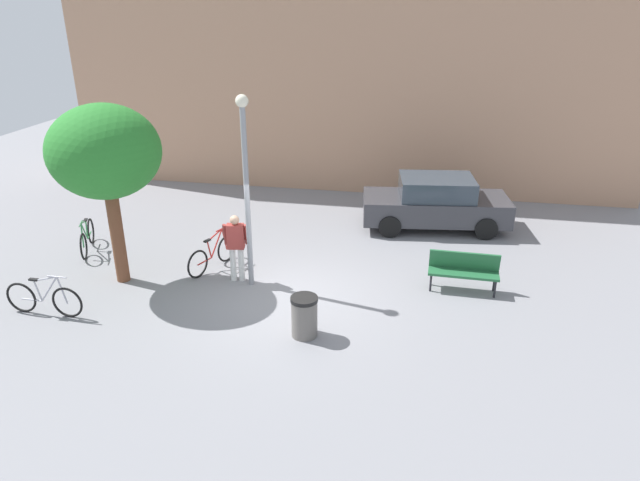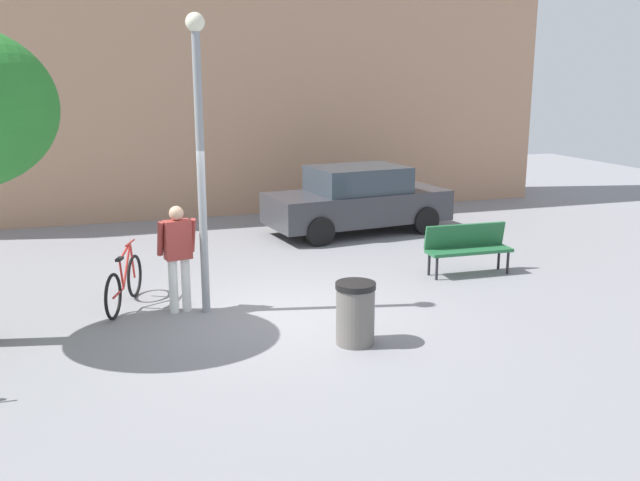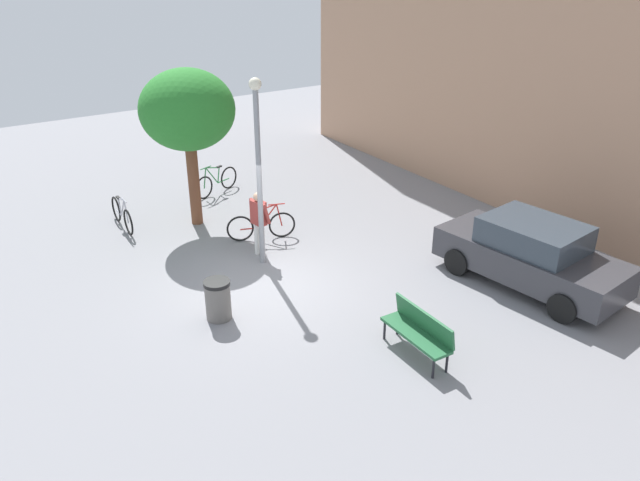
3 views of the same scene
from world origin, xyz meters
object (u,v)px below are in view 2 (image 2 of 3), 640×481
(bicycle_red, at_px, (124,284))
(park_bench, at_px, (467,245))
(person_by_lamppost, at_px, (178,251))
(lamppost, at_px, (200,140))
(parked_car_charcoal, at_px, (357,200))
(trash_bin, at_px, (355,313))

(bicycle_red, bearing_deg, park_bench, 0.27)
(person_by_lamppost, relative_size, bicycle_red, 0.97)
(lamppost, distance_m, parked_car_charcoal, 6.48)
(lamppost, bearing_deg, person_by_lamppost, 160.15)
(lamppost, xyz_separation_m, bicycle_red, (-1.18, 0.62, -2.27))
(park_bench, bearing_deg, bicycle_red, -179.73)
(lamppost, xyz_separation_m, park_bench, (4.93, 0.65, -2.11))
(park_bench, bearing_deg, parked_car_charcoal, 99.85)
(lamppost, xyz_separation_m, person_by_lamppost, (-0.38, 0.14, -1.69))
(parked_car_charcoal, bearing_deg, bicycle_red, -144.44)
(bicycle_red, bearing_deg, parked_car_charcoal, 35.56)
(park_bench, bearing_deg, lamppost, -172.51)
(person_by_lamppost, height_order, park_bench, person_by_lamppost)
(park_bench, distance_m, trash_bin, 4.14)
(person_by_lamppost, height_order, trash_bin, person_by_lamppost)
(person_by_lamppost, xyz_separation_m, park_bench, (5.31, 0.51, -0.42))
(bicycle_red, height_order, trash_bin, bicycle_red)
(bicycle_red, distance_m, trash_bin, 3.88)
(bicycle_red, relative_size, trash_bin, 1.98)
(person_by_lamppost, distance_m, parked_car_charcoal, 6.38)
(trash_bin, bearing_deg, park_bench, 39.10)
(bicycle_red, distance_m, parked_car_charcoal, 6.70)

